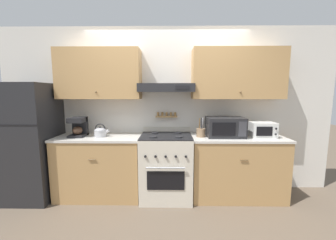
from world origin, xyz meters
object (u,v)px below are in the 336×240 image
(tea_kettle, at_px, (101,132))
(microwave, at_px, (225,127))
(utensil_crock, at_px, (201,132))
(refrigerator, at_px, (30,142))
(coffee_maker, at_px, (79,127))
(toaster_oven, at_px, (262,130))
(stove_range, at_px, (166,166))

(tea_kettle, height_order, microwave, microwave)
(utensil_crock, bearing_deg, refrigerator, -179.27)
(coffee_maker, relative_size, toaster_oven, 0.84)
(refrigerator, relative_size, utensil_crock, 6.08)
(coffee_maker, bearing_deg, tea_kettle, -4.93)
(stove_range, xyz_separation_m, utensil_crock, (0.50, 0.01, 0.51))
(stove_range, xyz_separation_m, coffee_maker, (-1.29, 0.04, 0.59))
(refrigerator, height_order, tea_kettle, refrigerator)
(stove_range, distance_m, utensil_crock, 0.72)
(toaster_oven, bearing_deg, refrigerator, -179.49)
(stove_range, relative_size, utensil_crock, 3.63)
(stove_range, height_order, refrigerator, refrigerator)
(utensil_crock, distance_m, toaster_oven, 0.88)
(stove_range, distance_m, tea_kettle, 1.09)
(refrigerator, relative_size, microwave, 3.19)
(stove_range, distance_m, toaster_oven, 1.49)
(tea_kettle, xyz_separation_m, microwave, (1.81, 0.02, 0.07))
(refrigerator, bearing_deg, microwave, 1.00)
(stove_range, relative_size, tea_kettle, 4.57)
(tea_kettle, bearing_deg, refrigerator, -178.24)
(refrigerator, height_order, coffee_maker, refrigerator)
(microwave, relative_size, utensil_crock, 1.91)
(toaster_oven, bearing_deg, tea_kettle, 179.96)
(refrigerator, xyz_separation_m, utensil_crock, (2.50, 0.03, 0.14))
(stove_range, xyz_separation_m, microwave, (0.86, 0.02, 0.59))
(utensil_crock, bearing_deg, coffee_maker, 179.09)
(stove_range, bearing_deg, coffee_maker, 178.42)
(stove_range, bearing_deg, toaster_oven, 0.22)
(microwave, height_order, toaster_oven, microwave)
(refrigerator, bearing_deg, toaster_oven, 0.51)
(stove_range, relative_size, coffee_maker, 3.58)
(refrigerator, bearing_deg, coffee_maker, 4.89)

